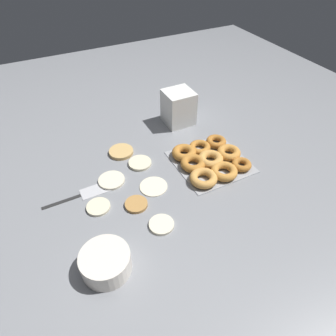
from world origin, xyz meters
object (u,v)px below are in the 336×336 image
(pancake_0, at_px, (136,204))
(donut_tray, at_px, (209,160))
(pancake_3, at_px, (154,186))
(pancake_4, at_px, (98,207))
(container_stack, at_px, (178,107))
(pancake_5, at_px, (112,180))
(pancake_1, at_px, (161,225))
(batter_bowl, at_px, (106,262))
(pancake_2, at_px, (121,152))
(spatula, at_px, (89,192))
(pancake_6, at_px, (139,163))

(pancake_0, distance_m, donut_tray, 0.38)
(pancake_3, distance_m, donut_tray, 0.27)
(pancake_4, bearing_deg, pancake_3, -88.37)
(container_stack, bearing_deg, pancake_5, 120.46)
(donut_tray, bearing_deg, pancake_3, 94.50)
(pancake_1, distance_m, pancake_5, 0.30)
(batter_bowl, xyz_separation_m, container_stack, (0.62, -0.58, 0.05))
(pancake_1, xyz_separation_m, batter_bowl, (-0.07, 0.22, 0.03))
(batter_bowl, bearing_deg, pancake_2, -24.53)
(pancake_3, bearing_deg, pancake_2, 8.93)
(batter_bowl, distance_m, container_stack, 0.85)
(spatula, bearing_deg, pancake_0, -45.74)
(pancake_0, bearing_deg, donut_tray, -77.85)
(pancake_5, distance_m, container_stack, 0.52)
(pancake_2, bearing_deg, pancake_5, 147.59)
(pancake_2, xyz_separation_m, spatula, (-0.17, 0.20, -0.01))
(pancake_6, relative_size, batter_bowl, 0.63)
(pancake_5, relative_size, spatula, 0.40)
(pancake_4, height_order, spatula, pancake_4)
(pancake_5, relative_size, batter_bowl, 0.68)
(pancake_0, height_order, spatula, pancake_0)
(donut_tray, xyz_separation_m, spatula, (0.06, 0.51, -0.02))
(pancake_2, bearing_deg, pancake_0, 169.84)
(pancake_1, bearing_deg, pancake_6, -9.68)
(pancake_0, height_order, pancake_5, same)
(pancake_1, relative_size, spatula, 0.33)
(pancake_2, distance_m, spatula, 0.26)
(pancake_6, bearing_deg, pancake_3, 178.87)
(pancake_0, distance_m, pancake_1, 0.13)
(pancake_1, bearing_deg, pancake_0, 18.95)
(donut_tray, xyz_separation_m, batter_bowl, (-0.28, 0.55, 0.02))
(container_stack, bearing_deg, pancake_1, 146.77)
(pancake_6, xyz_separation_m, donut_tray, (-0.13, -0.27, 0.01))
(pancake_0, height_order, pancake_4, pancake_0)
(pancake_3, distance_m, batter_bowl, 0.38)
(pancake_2, bearing_deg, container_stack, -72.76)
(pancake_5, xyz_separation_m, pancake_6, (0.05, -0.14, 0.00))
(pancake_3, bearing_deg, pancake_6, -1.13)
(pancake_3, relative_size, pancake_4, 1.26)
(pancake_4, height_order, container_stack, container_stack)
(pancake_6, bearing_deg, donut_tray, -115.62)
(pancake_1, xyz_separation_m, pancake_3, (0.18, -0.05, -0.00))
(pancake_3, height_order, donut_tray, donut_tray)
(pancake_1, xyz_separation_m, spatula, (0.27, 0.18, -0.00))
(pancake_1, bearing_deg, spatula, 34.58)
(pancake_0, relative_size, batter_bowl, 0.55)
(pancake_5, xyz_separation_m, spatula, (-0.02, 0.10, -0.00))
(pancake_1, distance_m, spatula, 0.33)
(pancake_5, xyz_separation_m, container_stack, (0.26, -0.44, 0.08))
(donut_tray, bearing_deg, spatula, 83.07)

